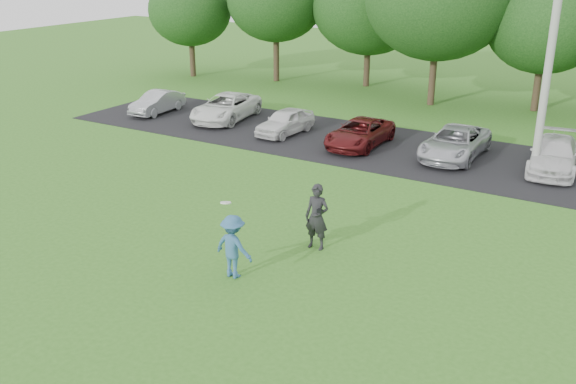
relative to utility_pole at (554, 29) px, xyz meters
The scene contains 7 objects.
ground 14.45m from the utility_pole, 111.91° to the right, with size 100.00×100.00×0.00m, color #377220.
parking_lot 7.24m from the utility_pole, behind, with size 32.00×6.50×0.03m, color black.
utility_pole is the anchor object (origin of this frame).
frisbee_player 13.59m from the utility_pole, 112.32° to the right, with size 1.10×0.68×2.05m.
camera_bystander 11.03m from the utility_pole, 112.49° to the right, with size 0.70×0.48×1.85m.
parked_cars 7.19m from the utility_pole, behind, with size 27.66×5.01×1.22m.
tree_row 10.84m from the utility_pole, 108.95° to the left, with size 42.39×9.85×8.64m.
Camera 1 is at (8.68, -11.02, 7.71)m, focal length 40.00 mm.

